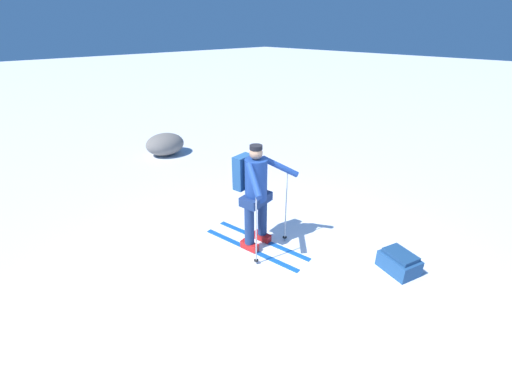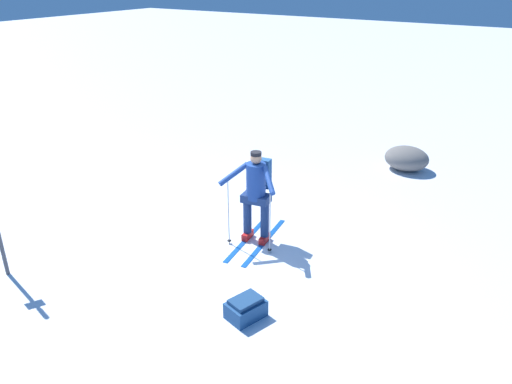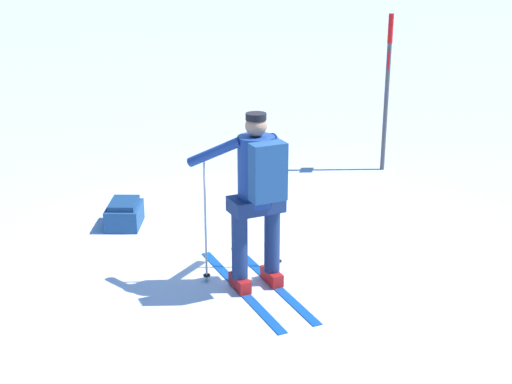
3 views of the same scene
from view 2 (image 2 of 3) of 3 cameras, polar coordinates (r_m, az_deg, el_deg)
ground_plane at (r=8.72m, az=-3.64°, el=-6.68°), size 80.00×80.00×0.00m
skier at (r=8.59m, az=0.06°, el=0.17°), size 1.04×1.85×1.69m
dropped_backpack at (r=7.14m, az=-1.18°, el=-13.15°), size 0.51×0.60×0.31m
rock_boulder at (r=12.53m, az=16.83°, el=3.70°), size 1.05×0.89×0.58m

